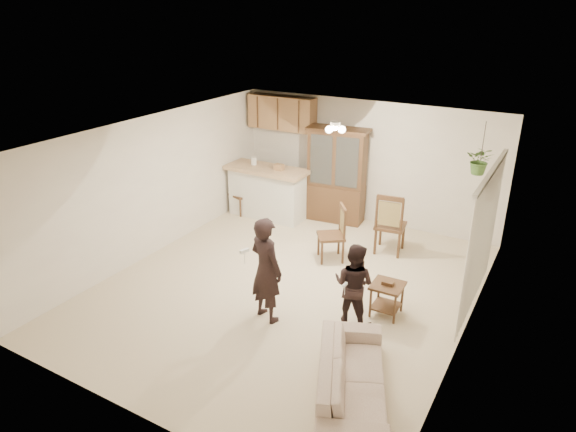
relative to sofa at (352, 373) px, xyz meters
The scene contains 23 objects.
floor 2.66m from the sofa, 136.35° to the left, with size 6.50×6.50×0.00m, color beige.
ceiling 3.39m from the sofa, 136.35° to the left, with size 5.50×6.50×0.02m, color silver.
wall_back 5.48m from the sofa, 110.59° to the left, with size 5.50×0.02×2.50m, color beige.
wall_front 2.54m from the sofa, 143.00° to the right, with size 5.50×0.02×2.50m, color beige.
wall_left 5.07m from the sofa, 158.69° to the left, with size 0.02×6.50×2.50m, color beige.
wall_right 2.19m from the sofa, 65.00° to the left, with size 0.02×6.50×2.50m, color beige.
breakfast_bar 5.61m from the sofa, 132.02° to the left, with size 1.60×0.55×1.00m, color silver.
bar_top 5.65m from the sofa, 132.02° to the left, with size 1.75×0.70×0.08m, color tan.
upper_cabinets 6.43m from the sofa, 127.90° to the left, with size 1.50×0.34×0.70m, color #905F3F.
vertical_blinds 2.93m from the sofa, 73.46° to the left, with size 0.06×2.30×2.10m, color beige, non-canonical shape.
ceiling_fixture 4.02m from the sofa, 119.46° to the left, with size 0.36×0.36×0.20m, color #FFE6BF, non-canonical shape.
hanging_plant 4.49m from the sofa, 84.62° to the left, with size 0.43×0.37×0.48m, color #325421.
plant_cord 4.60m from the sofa, 84.62° to the left, with size 0.01×0.01×0.65m, color #29231E.
sofa is the anchor object (origin of this frame).
adult 2.04m from the sofa, 152.01° to the left, with size 0.66×0.43×1.80m, color black.
child 1.59m from the sofa, 113.06° to the left, with size 0.66×0.51×1.35m, color black.
china_hutch 5.35m from the sofa, 117.06° to the left, with size 1.29×0.61×1.97m.
side_table 1.89m from the sofa, 97.84° to the left, with size 0.47×0.47×0.55m.
chair_bar 5.96m from the sofa, 136.88° to the left, with size 0.52×0.52×0.94m.
chair_hutch_left 3.50m from the sofa, 119.51° to the left, with size 0.63×0.63×1.02m.
chair_hutch_right 3.97m from the sofa, 103.42° to the left, with size 0.58×0.58×1.17m.
controller_adult 2.11m from the sofa, 162.82° to the left, with size 0.04×0.14×0.04m, color white.
controller_child 1.36m from the sofa, 118.52° to the left, with size 0.03×0.11×0.03m, color white.
Camera 1 is at (3.61, -6.25, 4.28)m, focal length 32.00 mm.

